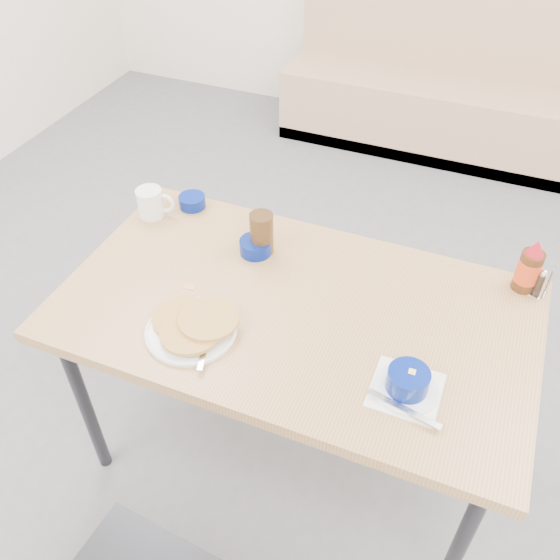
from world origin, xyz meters
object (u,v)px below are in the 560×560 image
at_px(dining_table, 294,321).
at_px(creamer_bowl, 192,202).
at_px(pancake_plate, 192,326).
at_px(amber_tumbler, 262,233).
at_px(syrup_bottle, 529,268).
at_px(butter_bowl, 256,246).
at_px(grits_setting, 407,383).
at_px(coffee_mug, 152,202).
at_px(booth_bench, 437,91).
at_px(condiment_caddy, 534,280).

relative_size(dining_table, creamer_bowl, 14.82).
relative_size(pancake_plate, amber_tumbler, 1.80).
relative_size(dining_table, syrup_bottle, 7.73).
xyz_separation_m(pancake_plate, creamer_bowl, (-0.29, 0.54, 0.00)).
relative_size(pancake_plate, butter_bowl, 2.45).
bearing_deg(grits_setting, coffee_mug, 157.39).
xyz_separation_m(booth_bench, dining_table, (0.00, -2.53, 0.35)).
distance_m(dining_table, pancake_plate, 0.32).
bearing_deg(amber_tumbler, butter_bowl, -140.92).
relative_size(pancake_plate, grits_setting, 1.32).
bearing_deg(coffee_mug, amber_tumbler, -5.01).
height_order(booth_bench, condiment_caddy, booth_bench).
xyz_separation_m(creamer_bowl, syrup_bottle, (1.14, 0.00, 0.06)).
height_order(pancake_plate, amber_tumbler, amber_tumbler).
xyz_separation_m(pancake_plate, butter_bowl, (0.02, 0.39, 0.00)).
bearing_deg(grits_setting, amber_tumbler, 146.27).
bearing_deg(pancake_plate, coffee_mug, 131.98).
height_order(coffee_mug, grits_setting, coffee_mug).
bearing_deg(syrup_bottle, amber_tumbler, -170.16).
height_order(amber_tumbler, condiment_caddy, amber_tumbler).
relative_size(coffee_mug, grits_setting, 0.67).
height_order(coffee_mug, syrup_bottle, syrup_bottle).
xyz_separation_m(condiment_caddy, syrup_bottle, (-0.02, 0.00, 0.04)).
bearing_deg(pancake_plate, condiment_caddy, 31.88).
bearing_deg(condiment_caddy, pancake_plate, -124.55).
height_order(pancake_plate, butter_bowl, butter_bowl).
relative_size(pancake_plate, coffee_mug, 1.97).
bearing_deg(booth_bench, grits_setting, -82.09).
distance_m(booth_bench, amber_tumbler, 2.39).
height_order(dining_table, grits_setting, grits_setting).
relative_size(butter_bowl, amber_tumbler, 0.74).
xyz_separation_m(dining_table, coffee_mug, (-0.63, 0.24, 0.11)).
bearing_deg(condiment_caddy, grits_setting, -93.32).
bearing_deg(booth_bench, pancake_plate, -94.81).
height_order(grits_setting, amber_tumbler, amber_tumbler).
bearing_deg(dining_table, coffee_mug, 159.15).
height_order(booth_bench, creamer_bowl, booth_bench).
bearing_deg(pancake_plate, grits_setting, 2.08).
bearing_deg(condiment_caddy, dining_table, -128.45).
distance_m(creamer_bowl, amber_tumbler, 0.36).
xyz_separation_m(dining_table, pancake_plate, (-0.23, -0.20, 0.08)).
bearing_deg(coffee_mug, butter_bowl, -6.99).
relative_size(coffee_mug, syrup_bottle, 0.73).
bearing_deg(amber_tumbler, booth_bench, 85.32).
bearing_deg(dining_table, amber_tumbler, 133.68).
bearing_deg(pancake_plate, syrup_bottle, 32.63).
bearing_deg(creamer_bowl, syrup_bottle, 0.23).
distance_m(booth_bench, condiment_caddy, 2.33).
height_order(grits_setting, syrup_bottle, syrup_bottle).
xyz_separation_m(grits_setting, condiment_caddy, (0.26, 0.52, 0.01)).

